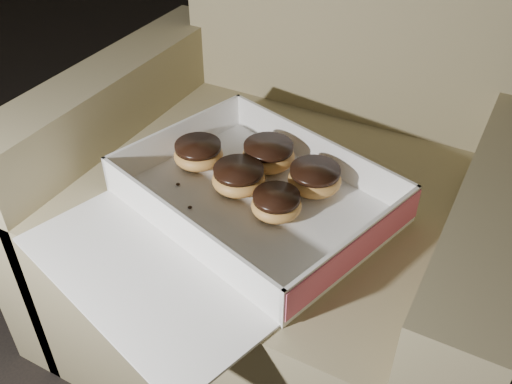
{
  "coord_description": "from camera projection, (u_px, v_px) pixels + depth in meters",
  "views": [
    {
      "loc": [
        0.79,
        -0.36,
        0.98
      ],
      "look_at": [
        0.45,
        0.28,
        0.41
      ],
      "focal_mm": 40.0,
      "sensor_mm": 36.0,
      "label": 1
    }
  ],
  "objects": [
    {
      "name": "donut_b",
      "position": [
        239.0,
        178.0,
        0.94
      ],
      "size": [
        0.09,
        0.09,
        0.04
      ],
      "color": "#C38A44",
      "rests_on": "bakery_box"
    },
    {
      "name": "donut_a",
      "position": [
        276.0,
        204.0,
        0.89
      ],
      "size": [
        0.08,
        0.08,
        0.04
      ],
      "color": "#C38A44",
      "rests_on": "bakery_box"
    },
    {
      "name": "donut_d",
      "position": [
        198.0,
        154.0,
        1.0
      ],
      "size": [
        0.09,
        0.09,
        0.04
      ],
      "color": "#C38A44",
      "rests_on": "bakery_box"
    },
    {
      "name": "donut_e",
      "position": [
        268.0,
        155.0,
        0.99
      ],
      "size": [
        0.09,
        0.09,
        0.05
      ],
      "color": "#C38A44",
      "rests_on": "bakery_box"
    },
    {
      "name": "bakery_box",
      "position": [
        238.0,
        212.0,
        0.9
      ],
      "size": [
        0.53,
        0.57,
        0.07
      ],
      "rotation": [
        0.0,
        0.0,
        -0.3
      ],
      "color": "white",
      "rests_on": "armchair"
    },
    {
      "name": "crumb_c",
      "position": [
        178.0,
        184.0,
        0.96
      ],
      "size": [
        0.01,
        0.01,
        0.0
      ],
      "primitive_type": "ellipsoid",
      "color": "black",
      "rests_on": "bakery_box"
    },
    {
      "name": "donut_c",
      "position": [
        315.0,
        179.0,
        0.94
      ],
      "size": [
        0.09,
        0.09,
        0.04
      ],
      "color": "#C38A44",
      "rests_on": "bakery_box"
    },
    {
      "name": "armchair",
      "position": [
        286.0,
        212.0,
        1.1
      ],
      "size": [
        0.82,
        0.7,
        0.86
      ],
      "color": "#90845C",
      "rests_on": "floor"
    },
    {
      "name": "crumb_b",
      "position": [
        155.0,
        195.0,
        0.94
      ],
      "size": [
        0.01,
        0.01,
        0.0
      ],
      "primitive_type": "ellipsoid",
      "color": "black",
      "rests_on": "bakery_box"
    },
    {
      "name": "crumb_a",
      "position": [
        190.0,
        207.0,
        0.91
      ],
      "size": [
        0.01,
        0.01,
        0.0
      ],
      "primitive_type": "ellipsoid",
      "color": "black",
      "rests_on": "bakery_box"
    }
  ]
}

